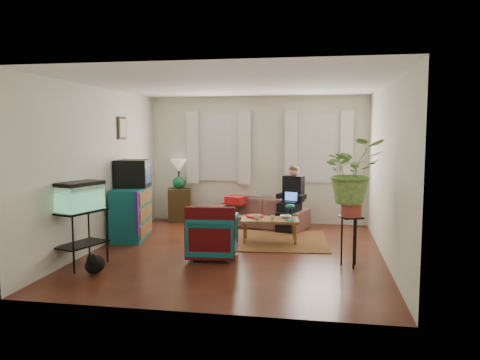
% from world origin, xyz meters
% --- Properties ---
extents(floor, '(4.50, 5.00, 0.01)m').
position_xyz_m(floor, '(0.00, 0.00, 0.00)').
color(floor, '#4F2B14').
rests_on(floor, ground).
extents(ceiling, '(4.50, 5.00, 0.01)m').
position_xyz_m(ceiling, '(0.00, 0.00, 2.60)').
color(ceiling, white).
rests_on(ceiling, wall_back).
extents(wall_back, '(4.50, 0.01, 2.60)m').
position_xyz_m(wall_back, '(0.00, 2.50, 1.30)').
color(wall_back, silver).
rests_on(wall_back, floor).
extents(wall_front, '(4.50, 0.01, 2.60)m').
position_xyz_m(wall_front, '(0.00, -2.50, 1.30)').
color(wall_front, silver).
rests_on(wall_front, floor).
extents(wall_left, '(0.01, 5.00, 2.60)m').
position_xyz_m(wall_left, '(-2.25, 0.00, 1.30)').
color(wall_left, silver).
rests_on(wall_left, floor).
extents(wall_right, '(0.01, 5.00, 2.60)m').
position_xyz_m(wall_right, '(2.25, 0.00, 1.30)').
color(wall_right, silver).
rests_on(wall_right, floor).
extents(window_left, '(1.08, 0.04, 1.38)m').
position_xyz_m(window_left, '(-0.80, 2.48, 1.55)').
color(window_left, white).
rests_on(window_left, wall_back).
extents(window_right, '(1.08, 0.04, 1.38)m').
position_xyz_m(window_right, '(1.25, 2.48, 1.55)').
color(window_right, white).
rests_on(window_right, wall_back).
extents(curtains_left, '(1.36, 0.06, 1.50)m').
position_xyz_m(curtains_left, '(-0.80, 2.40, 1.55)').
color(curtains_left, white).
rests_on(curtains_left, wall_back).
extents(curtains_right, '(1.36, 0.06, 1.50)m').
position_xyz_m(curtains_right, '(1.25, 2.40, 1.55)').
color(curtains_right, white).
rests_on(curtains_right, wall_back).
extents(picture_frame, '(0.04, 0.32, 0.40)m').
position_xyz_m(picture_frame, '(-2.21, 0.85, 1.95)').
color(picture_frame, '#3D2616').
rests_on(picture_frame, wall_left).
extents(area_rug, '(2.12, 1.76, 0.01)m').
position_xyz_m(area_rug, '(0.43, 0.83, 0.01)').
color(area_rug, maroon).
rests_on(area_rug, floor).
extents(sofa, '(2.02, 1.31, 0.74)m').
position_xyz_m(sofa, '(0.12, 2.05, 0.37)').
color(sofa, brown).
rests_on(sofa, floor).
extents(seated_person, '(0.63, 0.70, 1.12)m').
position_xyz_m(seated_person, '(0.76, 1.83, 0.56)').
color(seated_person, black).
rests_on(seated_person, sofa).
extents(side_table, '(0.59, 0.59, 0.69)m').
position_xyz_m(side_table, '(-1.65, 2.37, 0.34)').
color(side_table, '#3E2817').
rests_on(side_table, floor).
extents(table_lamp, '(0.44, 0.44, 0.63)m').
position_xyz_m(table_lamp, '(-1.65, 2.37, 0.98)').
color(table_lamp, white).
rests_on(table_lamp, side_table).
extents(dresser, '(0.64, 1.07, 0.91)m').
position_xyz_m(dresser, '(-1.99, 0.61, 0.45)').
color(dresser, '#135A75').
rests_on(dresser, floor).
extents(crt_tv, '(0.62, 0.58, 0.48)m').
position_xyz_m(crt_tv, '(-1.98, 0.72, 1.15)').
color(crt_tv, black).
rests_on(crt_tv, dresser).
extents(aquarium_stand, '(0.59, 0.80, 0.79)m').
position_xyz_m(aquarium_stand, '(-2.00, -1.12, 0.40)').
color(aquarium_stand, black).
rests_on(aquarium_stand, floor).
extents(aquarium, '(0.54, 0.72, 0.42)m').
position_xyz_m(aquarium, '(-2.00, -1.12, 1.00)').
color(aquarium, '#7FD899').
rests_on(aquarium, aquarium_stand).
extents(black_cat, '(0.31, 0.40, 0.31)m').
position_xyz_m(black_cat, '(-1.65, -1.43, 0.15)').
color(black_cat, black).
rests_on(black_cat, floor).
extents(armchair, '(0.75, 0.71, 0.72)m').
position_xyz_m(armchair, '(-0.28, -0.35, 0.36)').
color(armchair, '#12656D').
rests_on(armchair, floor).
extents(serape_throw, '(0.74, 0.22, 0.60)m').
position_xyz_m(serape_throw, '(-0.26, -0.63, 0.51)').
color(serape_throw, '#9E0A0A').
rests_on(serape_throw, armchair).
extents(coffee_table, '(1.02, 0.62, 0.40)m').
position_xyz_m(coffee_table, '(0.46, 0.76, 0.20)').
color(coffee_table, brown).
rests_on(coffee_table, floor).
extents(cup_a, '(0.12, 0.12, 0.09)m').
position_xyz_m(cup_a, '(0.25, 0.65, 0.45)').
color(cup_a, white).
rests_on(cup_a, coffee_table).
extents(cup_b, '(0.10, 0.10, 0.08)m').
position_xyz_m(cup_b, '(0.52, 0.61, 0.45)').
color(cup_b, beige).
rests_on(cup_b, coffee_table).
extents(bowl, '(0.21, 0.21, 0.05)m').
position_xyz_m(bowl, '(0.72, 0.87, 0.43)').
color(bowl, white).
rests_on(bowl, coffee_table).
extents(snack_tray, '(0.33, 0.33, 0.04)m').
position_xyz_m(snack_tray, '(0.18, 0.87, 0.42)').
color(snack_tray, '#B21414').
rests_on(snack_tray, coffee_table).
extents(birdcage, '(0.17, 0.17, 0.28)m').
position_xyz_m(birdcage, '(0.81, 0.66, 0.55)').
color(birdcage, '#115B6B').
rests_on(birdcage, coffee_table).
extents(plant_stand, '(0.38, 0.38, 0.71)m').
position_xyz_m(plant_stand, '(1.72, -0.50, 0.36)').
color(plant_stand, black).
rests_on(plant_stand, floor).
extents(potted_plant, '(1.00, 0.93, 0.91)m').
position_xyz_m(potted_plant, '(1.72, -0.50, 1.21)').
color(potted_plant, '#599947').
rests_on(potted_plant, plant_stand).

